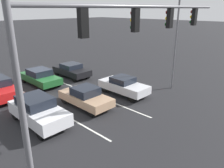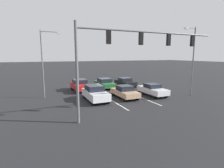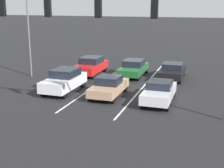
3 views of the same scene
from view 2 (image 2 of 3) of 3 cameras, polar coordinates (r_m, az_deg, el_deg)
The scene contains 12 objects.
ground_plane at distance 25.90m, azimuth -2.58°, elevation -1.39°, with size 240.00×240.00×0.00m, color black.
lane_stripe_left_divider at distance 24.48m, azimuth 3.43°, elevation -2.02°, with size 0.12×16.79×0.01m, color silver.
lane_stripe_center_divider at distance 23.08m, azimuth -4.66°, elevation -2.73°, with size 0.12×16.79×0.01m, color silver.
car_tan_midlane_front at distance 20.05m, azimuth 4.16°, elevation -2.51°, with size 1.80×4.13×1.43m.
car_silver_leftlane_front at distance 21.62m, azimuth 13.10°, elevation -1.79°, with size 1.75×4.16×1.44m.
car_white_rightlane_front at distance 18.80m, azimuth -5.55°, elevation -2.93°, with size 1.87×4.35×1.65m.
car_darkgreen_midlane_second at distance 25.99m, azimuth -2.43°, elevation 0.30°, with size 1.89×4.48×1.45m.
car_red_rightlane_second at distance 24.28m, azimuth -10.41°, elevation -0.32°, with size 1.94×4.38×1.58m.
car_black_leftlane_second at distance 27.40m, azimuth 4.33°, elevation 0.65°, with size 1.88×4.19×1.35m.
traffic_signal_gantry at distance 13.87m, azimuth 6.68°, elevation 11.85°, with size 12.68×0.37×7.11m.
street_lamp_right_shoulder at distance 20.92m, azimuth -21.13°, elevation 7.58°, with size 2.20×0.24×7.53m.
street_lamp_left_shoulder at distance 22.33m, azimuth 24.72°, elevation 7.85°, with size 1.67×0.24×7.99m.
Camera 2 is at (9.13, 23.76, 4.83)m, focal length 28.00 mm.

